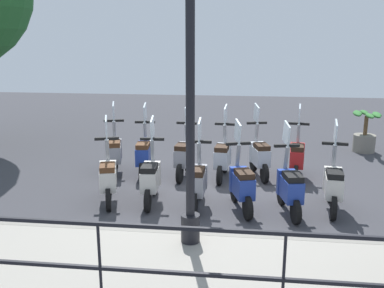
# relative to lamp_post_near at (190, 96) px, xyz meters

# --- Properties ---
(ground_plane) EXTENTS (28.00, 28.00, 0.00)m
(ground_plane) POSITION_rel_lamp_post_near_xyz_m (2.40, -0.21, -2.19)
(ground_plane) COLOR #38383D
(promenade_walkway) EXTENTS (2.20, 20.00, 0.15)m
(promenade_walkway) POSITION_rel_lamp_post_near_xyz_m (-0.75, -0.21, -2.12)
(promenade_walkway) COLOR gray
(promenade_walkway) RESTS_ON ground_plane
(fence_railing) EXTENTS (0.04, 16.03, 1.07)m
(fence_railing) POSITION_rel_lamp_post_near_xyz_m (-1.80, -0.21, -1.28)
(fence_railing) COLOR black
(fence_railing) RESTS_ON promenade_walkway
(lamp_post_near) EXTENTS (0.26, 0.90, 4.58)m
(lamp_post_near) POSITION_rel_lamp_post_near_xyz_m (0.00, 0.00, 0.00)
(lamp_post_near) COLOR black
(lamp_post_near) RESTS_ON promenade_walkway
(potted_palm) EXTENTS (1.06, 0.66, 1.05)m
(potted_palm) POSITION_rel_lamp_post_near_xyz_m (5.88, -3.87, -1.75)
(potted_palm) COLOR slate
(potted_palm) RESTS_ON ground_plane
(scooter_near_0) EXTENTS (1.23, 0.44, 1.54)m
(scooter_near_0) POSITION_rel_lamp_post_near_xyz_m (1.74, -2.26, -1.71)
(scooter_near_0) COLOR black
(scooter_near_0) RESTS_ON ground_plane
(scooter_near_1) EXTENTS (1.22, 0.48, 1.54)m
(scooter_near_1) POSITION_rel_lamp_post_near_xyz_m (1.50, -1.50, -1.71)
(scooter_near_1) COLOR black
(scooter_near_1) RESTS_ON ground_plane
(scooter_near_2) EXTENTS (1.20, 0.53, 1.54)m
(scooter_near_2) POSITION_rel_lamp_post_near_xyz_m (1.56, -0.70, -1.71)
(scooter_near_2) COLOR black
(scooter_near_2) RESTS_ON ground_plane
(scooter_near_3) EXTENTS (1.23, 0.44, 1.54)m
(scooter_near_3) POSITION_rel_lamp_post_near_xyz_m (1.60, 0.07, -1.71)
(scooter_near_3) COLOR black
(scooter_near_3) RESTS_ON ground_plane
(scooter_near_4) EXTENTS (1.23, 0.44, 1.54)m
(scooter_near_4) POSITION_rel_lamp_post_near_xyz_m (1.70, 0.93, -1.71)
(scooter_near_4) COLOR black
(scooter_near_4) RESTS_ON ground_plane
(scooter_near_5) EXTENTS (1.20, 0.54, 1.54)m
(scooter_near_5) POSITION_rel_lamp_post_near_xyz_m (1.65, 1.70, -1.71)
(scooter_near_5) COLOR black
(scooter_near_5) RESTS_ON ground_plane
(scooter_far_0) EXTENTS (1.23, 0.45, 1.54)m
(scooter_far_0) POSITION_rel_lamp_post_near_xyz_m (3.45, -1.85, -1.71)
(scooter_far_0) COLOR black
(scooter_far_0) RESTS_ON ground_plane
(scooter_far_1) EXTENTS (1.21, 0.52, 1.54)m
(scooter_far_1) POSITION_rel_lamp_post_near_xyz_m (3.45, -1.06, -1.71)
(scooter_far_1) COLOR black
(scooter_far_1) RESTS_ON ground_plane
(scooter_far_2) EXTENTS (1.23, 0.44, 1.54)m
(scooter_far_2) POSITION_rel_lamp_post_near_xyz_m (3.23, -0.29, -1.71)
(scooter_far_2) COLOR black
(scooter_far_2) RESTS_ON ground_plane
(scooter_far_3) EXTENTS (1.23, 0.44, 1.54)m
(scooter_far_3) POSITION_rel_lamp_post_near_xyz_m (3.25, 0.54, -1.71)
(scooter_far_3) COLOR black
(scooter_far_3) RESTS_ON ground_plane
(scooter_far_4) EXTENTS (1.23, 0.44, 1.54)m
(scooter_far_4) POSITION_rel_lamp_post_near_xyz_m (3.25, 1.41, -1.71)
(scooter_far_4) COLOR black
(scooter_far_4) RESTS_ON ground_plane
(scooter_far_5) EXTENTS (1.21, 0.52, 1.54)m
(scooter_far_5) POSITION_rel_lamp_post_near_xyz_m (3.33, 2.08, -1.71)
(scooter_far_5) COLOR black
(scooter_far_5) RESTS_ON ground_plane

